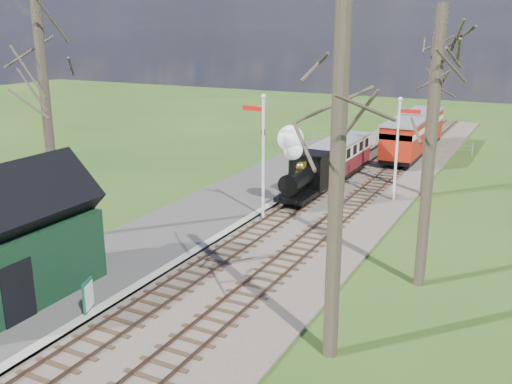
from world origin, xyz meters
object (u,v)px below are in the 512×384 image
station_shed (7,243)px  bench (59,279)px  semaphore_near (262,148)px  red_carriage_b (421,128)px  person (72,271)px  coach (340,156)px  locomotive (302,168)px  red_carriage_a (405,140)px  sign_board (88,296)px  semaphore_far (399,142)px

station_shed → bench: bearing=53.8°
semaphore_near → red_carriage_b: (3.37, 20.92, -1.96)m
semaphore_near → person: bearing=-102.2°
coach → semaphore_near: bearing=-94.7°
locomotive → bench: bearing=-103.6°
semaphore_near → coach: (0.77, 9.30, -2.16)m
red_carriage_a → red_carriage_b: bearing=90.0°
station_shed → red_carriage_b: bearing=78.2°
station_shed → sign_board: bearing=10.6°
sign_board → bench: bearing=161.0°
red_carriage_a → person: size_ratio=4.19×
red_carriage_a → bench: 26.89m
station_shed → locomotive: (4.29, 15.24, -0.28)m
locomotive → red_carriage_a: 12.46m
locomotive → red_carriage_b: locomotive is taller
bench → sign_board: bearing=-19.0°
locomotive → bench: 14.48m
red_carriage_b → station_shed: bearing=-101.8°
person → coach: bearing=-6.0°
semaphore_far → sign_board: (-5.76, -17.46, -2.62)m
semaphore_far → bench: 18.68m
semaphore_near → bench: size_ratio=3.88×
coach → red_carriage_b: red_carriage_b is taller
red_carriage_a → person: (-5.64, -25.90, -0.77)m
coach → person: size_ratio=5.03×
bench → red_carriage_a: bearing=77.1°
red_carriage_a → semaphore_near: bearing=-102.3°
station_shed → red_carriage_a: (6.90, 27.42, -0.61)m
sign_board → person: person is taller
sign_board → semaphore_far: bearing=71.7°
semaphore_far → red_carriage_b: 15.12m
semaphore_far → bench: bearing=-114.9°
semaphore_far → sign_board: size_ratio=5.35×
red_carriage_b → person: red_carriage_b is taller
station_shed → red_carriage_b: 33.64m
red_carriage_b → semaphore_far: bearing=-83.2°
red_carriage_a → red_carriage_b: size_ratio=1.00×
coach → sign_board: (-1.39, -20.76, -0.73)m
station_shed → bench: size_ratio=3.93×
red_carriage_b → semaphore_near: bearing=-99.1°
locomotive → coach: bearing=89.9°
locomotive → semaphore_far: bearing=32.2°
sign_board → locomotive: bearing=84.7°
station_shed → locomotive: station_shed is taller
coach → bench: size_ratio=4.29×
locomotive → sign_board: size_ratio=4.02×
bench → person: 0.53m
coach → red_carriage_a: 6.65m
semaphore_near → bench: semaphore_near is taller
person → semaphore_far: bearing=-21.5°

